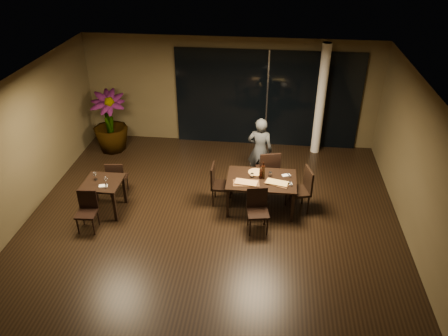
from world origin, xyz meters
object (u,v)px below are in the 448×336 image
main_table (261,182)px  chair_main_far (268,169)px  chair_side_near (87,209)px  diner (260,150)px  chair_main_near (257,208)px  chair_main_right (302,188)px  bottle_c (263,169)px  chair_main_left (218,182)px  bottle_a (261,172)px  side_table (103,187)px  chair_side_far (117,177)px  bottle_b (264,173)px  potted_plant (110,122)px

main_table → chair_main_far: chair_main_far is taller
chair_side_near → diner: bearing=30.1°
chair_main_far → chair_main_near: bearing=68.0°
chair_main_right → bottle_c: (-0.87, 0.12, 0.35)m
chair_main_near → chair_main_left: (-0.92, 0.84, 0.02)m
chair_main_near → diner: bearing=81.0°
chair_main_near → chair_main_left: bearing=127.2°
main_table → bottle_c: size_ratio=4.51×
chair_main_near → bottle_a: bearing=78.3°
side_table → chair_side_near: 0.65m
chair_main_near → chair_side_near: (-3.49, -0.38, -0.04)m
chair_main_far → chair_side_far: (-3.46, -0.62, -0.08)m
chair_side_near → chair_main_left: bearing=21.7°
bottle_b → bottle_c: 0.13m
chair_main_near → bottle_b: (0.08, 0.77, 0.36)m
chair_side_far → diner: bearing=-168.0°
side_table → potted_plant: size_ratio=0.48×
chair_main_far → bottle_a: (-0.17, -0.72, 0.32)m
main_table → chair_side_far: bearing=177.9°
main_table → chair_side_near: size_ratio=1.74×
chair_main_near → chair_main_right: (0.94, 0.78, 0.05)m
chair_main_far → bottle_b: size_ratio=3.99×
chair_side_far → chair_side_near: chair_side_far is taller
potted_plant → bottle_a: size_ratio=5.64×
chair_main_left → bottle_b: bottle_b is taller
chair_main_far → chair_side_far: 3.52m
chair_main_far → chair_main_near: (-0.18, -1.49, -0.06)m
chair_side_far → chair_side_near: bearing=74.2°
chair_side_far → diner: 3.42m
chair_main_near → bottle_b: 0.86m
main_table → chair_side_far: 3.33m
bottle_a → bottle_c: size_ratio=0.90×
chair_main_far → chair_main_near: chair_main_far is taller
chair_side_near → bottle_b: bearing=14.1°
chair_main_right → diner: 1.53m
chair_side_near → bottle_b: 3.77m
chair_side_near → side_table: bearing=74.1°
chair_main_far → potted_plant: bearing=-34.9°
side_table → bottle_b: bottle_b is taller
main_table → potted_plant: bearing=151.2°
chair_main_far → chair_main_left: 1.28m
chair_main_far → chair_side_near: 4.12m
side_table → potted_plant: potted_plant is taller
chair_side_near → bottle_b: bottle_b is taller
chair_main_left → bottle_a: bottle_a is taller
side_table → chair_main_far: (3.54, 1.24, -0.04)m
main_table → potted_plant: size_ratio=0.89×
chair_side_far → bottle_c: bearing=174.3°
chair_main_far → bottle_c: bottle_c is taller
bottle_b → chair_main_left: bearing=175.8°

